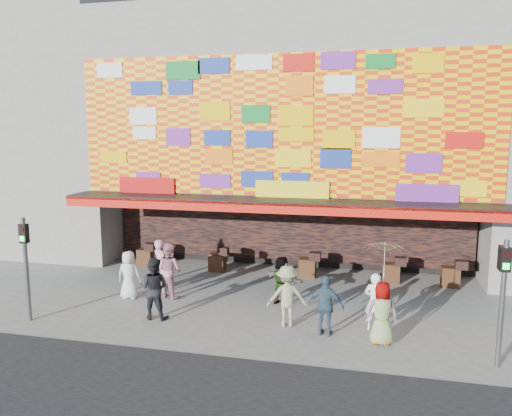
% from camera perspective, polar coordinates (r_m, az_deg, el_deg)
% --- Properties ---
extents(ground, '(90.00, 90.00, 0.00)m').
position_cam_1_polar(ground, '(14.72, -0.46, -12.65)').
color(ground, slate).
rests_on(ground, ground).
extents(shop_building, '(15.20, 9.40, 10.00)m').
position_cam_1_polar(shop_building, '(21.72, 4.69, 8.42)').
color(shop_building, gray).
rests_on(shop_building, ground).
extents(neighbor_left, '(11.00, 8.00, 12.00)m').
position_cam_1_polar(neighbor_left, '(26.80, -24.44, 9.39)').
color(neighbor_left, gray).
rests_on(neighbor_left, ground).
extents(signal_left, '(0.22, 0.20, 3.00)m').
position_cam_1_polar(signal_left, '(15.53, -24.84, -5.15)').
color(signal_left, '#59595B').
rests_on(signal_left, ground).
extents(signal_right, '(0.22, 0.20, 3.00)m').
position_cam_1_polar(signal_right, '(12.67, 26.41, -8.32)').
color(signal_right, '#59595B').
rests_on(signal_right, ground).
extents(ped_a, '(0.80, 0.55, 1.57)m').
position_cam_1_polar(ped_a, '(16.75, -14.32, -7.40)').
color(ped_a, silver).
rests_on(ped_a, ground).
extents(ped_b, '(0.78, 0.70, 1.79)m').
position_cam_1_polar(ped_b, '(17.20, -10.87, -6.47)').
color(ped_b, pink).
rests_on(ped_b, ground).
extents(ped_c, '(0.90, 0.71, 1.80)m').
position_cam_1_polar(ped_c, '(14.84, -11.61, -8.97)').
color(ped_c, black).
rests_on(ped_c, ground).
extents(ped_d, '(1.24, 0.92, 1.72)m').
position_cam_1_polar(ped_d, '(14.06, 3.57, -10.00)').
color(ped_d, gray).
rests_on(ped_d, ground).
extents(ped_e, '(1.01, 0.55, 1.64)m').
position_cam_1_polar(ped_e, '(13.55, 8.01, -10.99)').
color(ped_e, '#364C5F').
rests_on(ped_e, ground).
extents(ped_f, '(1.47, 1.11, 1.54)m').
position_cam_1_polar(ped_f, '(15.71, 2.95, -8.27)').
color(ped_f, gray).
rests_on(ped_f, ground).
extents(ped_g, '(0.86, 0.61, 1.63)m').
position_cam_1_polar(ped_g, '(13.30, 14.20, -11.58)').
color(ped_g, gray).
rests_on(ped_g, ground).
extents(ped_h, '(0.68, 0.55, 1.61)m').
position_cam_1_polar(ped_h, '(14.10, 13.42, -10.40)').
color(ped_h, white).
rests_on(ped_h, ground).
extents(ped_i, '(1.08, 0.99, 1.81)m').
position_cam_1_polar(ped_i, '(16.58, -9.88, -6.99)').
color(ped_i, '#BE7B8D').
rests_on(ped_i, ground).
extents(parasol, '(1.33, 1.34, 1.92)m').
position_cam_1_polar(parasol, '(12.89, 14.44, -5.87)').
color(parasol, '#D5C786').
rests_on(parasol, ground).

